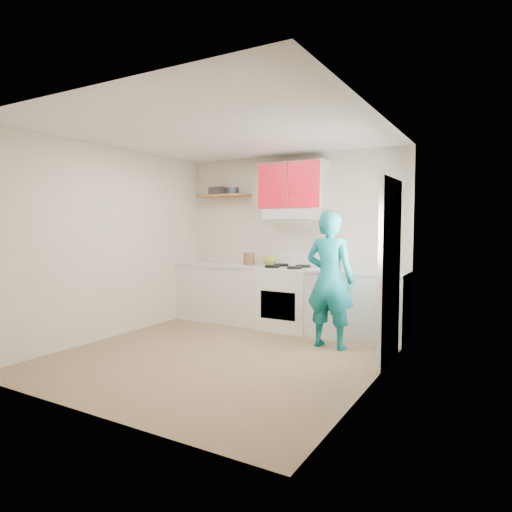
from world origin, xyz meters
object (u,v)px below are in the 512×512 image
Objects in this scene: stove at (288,298)px; kettle at (270,261)px; crock at (249,260)px; person at (330,279)px; tin at (233,191)px.

kettle is (-0.33, 0.04, 0.54)m from stove.
person is at bearing -23.36° from crock.
stove is 1.16m from person.
stove is at bearing -9.75° from tin.
kettle is (0.75, -0.14, -1.09)m from tin.
crock is (-0.70, 0.06, 0.54)m from stove.
stove is at bearing -1.03° from kettle.
crock is at bearing 175.35° from stove.
person is at bearing -22.42° from kettle.
crock is (-0.37, 0.01, 0.00)m from kettle.
stove is 4.89× the size of kettle.
kettle is at bearing -2.06° from crock.
tin is 1.33m from kettle.
crock is 1.73m from person.
kettle is at bearing -26.01° from person.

